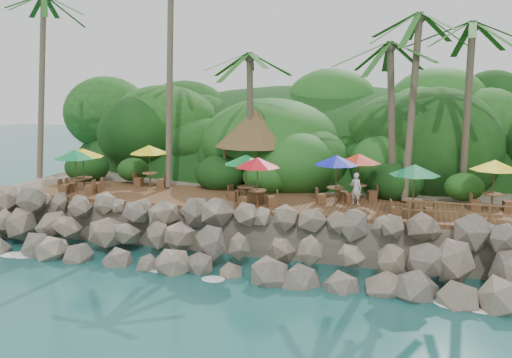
% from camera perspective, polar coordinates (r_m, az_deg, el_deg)
% --- Properties ---
extents(ground, '(140.00, 140.00, 0.00)m').
position_cam_1_polar(ground, '(23.97, -4.33, -10.49)').
color(ground, '#19514F').
rests_on(ground, ground).
extents(land_base, '(32.00, 25.20, 2.10)m').
position_cam_1_polar(land_base, '(38.47, 4.42, -0.91)').
color(land_base, gray).
rests_on(land_base, ground).
extents(jungle_hill, '(44.80, 28.00, 15.40)m').
position_cam_1_polar(jungle_hill, '(45.88, 6.49, -0.47)').
color(jungle_hill, '#143811').
rests_on(jungle_hill, ground).
extents(seawall, '(29.00, 4.00, 2.30)m').
position_cam_1_polar(seawall, '(25.37, -2.70, -6.55)').
color(seawall, gray).
rests_on(seawall, ground).
extents(terrace, '(26.00, 5.00, 0.20)m').
position_cam_1_polar(terrace, '(28.77, 0.00, -2.35)').
color(terrace, brown).
rests_on(terrace, land_base).
extents(jungle_foliage, '(44.00, 16.00, 12.00)m').
position_cam_1_polar(jungle_foliage, '(37.73, 4.06, -2.76)').
color(jungle_foliage, '#143811').
rests_on(jungle_foliage, ground).
extents(foam_line, '(25.20, 0.80, 0.06)m').
position_cam_1_polar(foam_line, '(24.22, -4.07, -10.19)').
color(foam_line, white).
rests_on(foam_line, ground).
extents(palms, '(31.43, 6.85, 14.32)m').
position_cam_1_polar(palms, '(30.79, 2.28, 16.97)').
color(palms, brown).
rests_on(palms, ground).
extents(palapa, '(4.82, 4.82, 4.60)m').
position_cam_1_polar(palapa, '(32.01, -0.11, 5.43)').
color(palapa, brown).
rests_on(palapa, ground).
extents(dining_clusters, '(23.87, 5.37, 2.48)m').
position_cam_1_polar(dining_clusters, '(28.05, 0.38, 1.81)').
color(dining_clusters, brown).
rests_on(dining_clusters, terrace).
extents(railing, '(7.20, 0.10, 1.00)m').
position_cam_1_polar(railing, '(25.25, 23.33, -3.35)').
color(railing, brown).
rests_on(railing, terrace).
extents(waiter, '(0.71, 0.61, 1.64)m').
position_cam_1_polar(waiter, '(27.92, 10.48, -0.98)').
color(waiter, silver).
rests_on(waiter, terrace).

